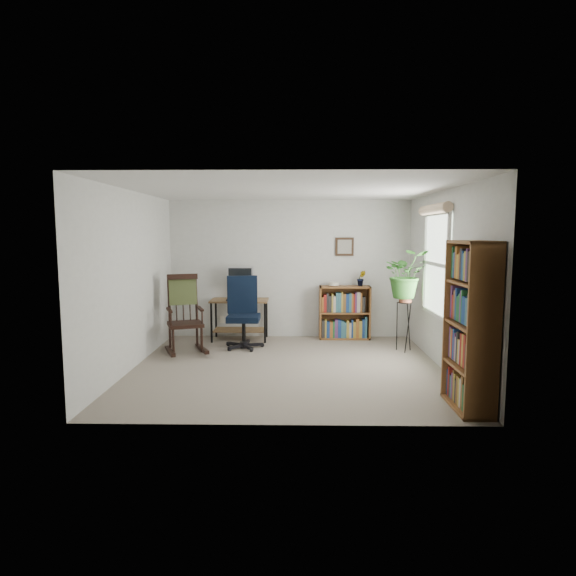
{
  "coord_description": "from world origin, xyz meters",
  "views": [
    {
      "loc": [
        0.12,
        -6.43,
        1.83
      ],
      "look_at": [
        0.0,
        0.4,
        1.05
      ],
      "focal_mm": 30.0,
      "sensor_mm": 36.0,
      "label": 1
    }
  ],
  "objects_px": {
    "office_chair": "(244,312)",
    "rocking_chair": "(185,314)",
    "desk": "(240,320)",
    "low_bookshelf": "(345,312)",
    "tall_bookshelf": "(470,326)"
  },
  "relations": [
    {
      "from": "desk",
      "to": "rocking_chair",
      "type": "distance_m",
      "value": 1.19
    },
    {
      "from": "rocking_chair",
      "to": "tall_bookshelf",
      "type": "bearing_deg",
      "value": -53.96
    },
    {
      "from": "desk",
      "to": "rocking_chair",
      "type": "xyz_separation_m",
      "value": [
        -0.73,
        -0.91,
        0.26
      ]
    },
    {
      "from": "office_chair",
      "to": "low_bookshelf",
      "type": "distance_m",
      "value": 1.83
    },
    {
      "from": "desk",
      "to": "low_bookshelf",
      "type": "relative_size",
      "value": 1.06
    },
    {
      "from": "office_chair",
      "to": "rocking_chair",
      "type": "distance_m",
      "value": 0.92
    },
    {
      "from": "office_chair",
      "to": "rocking_chair",
      "type": "bearing_deg",
      "value": -170.69
    },
    {
      "from": "tall_bookshelf",
      "to": "desk",
      "type": "bearing_deg",
      "value": 130.85
    },
    {
      "from": "desk",
      "to": "office_chair",
      "type": "relative_size",
      "value": 0.84
    },
    {
      "from": "rocking_chair",
      "to": "low_bookshelf",
      "type": "xyz_separation_m",
      "value": [
        2.54,
        1.03,
        -0.15
      ]
    },
    {
      "from": "desk",
      "to": "low_bookshelf",
      "type": "height_order",
      "value": "low_bookshelf"
    },
    {
      "from": "low_bookshelf",
      "to": "tall_bookshelf",
      "type": "relative_size",
      "value": 0.53
    },
    {
      "from": "tall_bookshelf",
      "to": "low_bookshelf",
      "type": "bearing_deg",
      "value": 106.15
    },
    {
      "from": "office_chair",
      "to": "tall_bookshelf",
      "type": "relative_size",
      "value": 0.66
    },
    {
      "from": "desk",
      "to": "office_chair",
      "type": "height_order",
      "value": "office_chair"
    }
  ]
}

